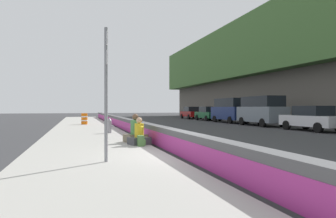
{
  "coord_description": "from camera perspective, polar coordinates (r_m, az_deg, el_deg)",
  "views": [
    {
      "loc": [
        -8.89,
        3.18,
        1.6
      ],
      "look_at": [
        4.41,
        -0.8,
        1.53
      ],
      "focal_mm": 32.43,
      "sensor_mm": 36.0,
      "label": 1
    }
  ],
  "objects": [
    {
      "name": "seated_person_foreground",
      "position": [
        12.04,
        -5.43,
        -5.07
      ],
      "size": [
        0.83,
        0.91,
        1.07
      ],
      "color": "#424247",
      "rests_on": "sidewalk_strip"
    },
    {
      "name": "jersey_barrier",
      "position": [
        9.51,
        2.99,
        -6.79
      ],
      "size": [
        76.0,
        0.45,
        0.85
      ],
      "color": "#545456",
      "rests_on": "ground_plane"
    },
    {
      "name": "ground_plane",
      "position": [
        9.57,
        3.01,
        -9.31
      ],
      "size": [
        160.0,
        160.0,
        0.0
      ],
      "primitive_type": "plane",
      "color": "#353538",
      "rests_on": "ground"
    },
    {
      "name": "parked_car_third",
      "position": [
        22.82,
        25.44,
        -1.58
      ],
      "size": [
        4.56,
        2.07,
        1.71
      ],
      "color": "silver",
      "rests_on": "ground_plane"
    },
    {
      "name": "parked_car_far",
      "position": [
        37.37,
        7.57,
        -0.84
      ],
      "size": [
        4.51,
        1.96,
        1.71
      ],
      "color": "#145128",
      "rests_on": "ground_plane"
    },
    {
      "name": "sidewalk_strip",
      "position": [
        9.04,
        -13.25,
        -9.45
      ],
      "size": [
        80.0,
        4.4,
        0.14
      ],
      "primitive_type": "cube",
      "color": "#A8A59E",
      "rests_on": "ground_plane"
    },
    {
      "name": "parked_car_midline",
      "position": [
        32.3,
        11.62,
        -0.15
      ],
      "size": [
        5.15,
        2.21,
        2.56
      ],
      "color": "navy",
      "rests_on": "ground_plane"
    },
    {
      "name": "backpack",
      "position": [
        11.52,
        -5.1,
        -6.0
      ],
      "size": [
        0.32,
        0.28,
        0.4
      ],
      "color": "#4C7A3D",
      "rests_on": "sidewalk_strip"
    },
    {
      "name": "construction_barrel",
      "position": [
        27.09,
        -15.44,
        -1.79
      ],
      "size": [
        0.54,
        0.54,
        0.95
      ],
      "color": "orange",
      "rests_on": "sidewalk_strip"
    },
    {
      "name": "seated_person_middle",
      "position": [
        12.92,
        -6.16,
        -4.52
      ],
      "size": [
        0.9,
        1.0,
        1.19
      ],
      "color": "#706651",
      "rests_on": "sidewalk_strip"
    },
    {
      "name": "parked_car_farther",
      "position": [
        42.67,
        4.4,
        -0.7
      ],
      "size": [
        4.52,
        1.99,
        1.71
      ],
      "color": "maroon",
      "rests_on": "ground_plane"
    },
    {
      "name": "parked_car_fourth",
      "position": [
        27.37,
        17.17,
        -0.23
      ],
      "size": [
        5.12,
        2.15,
        2.56
      ],
      "color": "slate",
      "rests_on": "ground_plane"
    },
    {
      "name": "route_sign_post",
      "position": [
        8.31,
        -11.55,
        4.52
      ],
      "size": [
        0.44,
        0.09,
        3.6
      ],
      "color": "gray",
      "rests_on": "sidewalk_strip"
    },
    {
      "name": "fire_hydrant",
      "position": [
        17.59,
        -10.96,
        -3.0
      ],
      "size": [
        0.26,
        0.46,
        0.88
      ],
      "color": "gray",
      "rests_on": "sidewalk_strip"
    }
  ]
}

